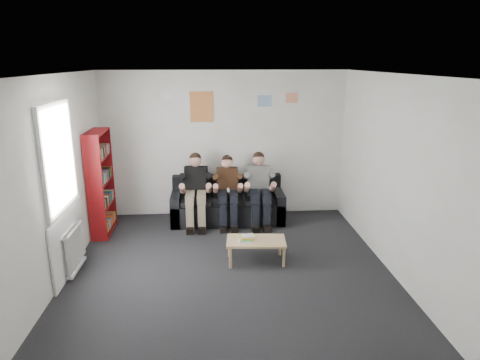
% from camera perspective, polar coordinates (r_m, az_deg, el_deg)
% --- Properties ---
extents(room_shell, '(5.00, 5.00, 5.00)m').
position_cam_1_polar(room_shell, '(5.58, -1.39, -0.10)').
color(room_shell, black).
rests_on(room_shell, ground).
extents(sofa, '(2.03, 0.83, 0.79)m').
position_cam_1_polar(sofa, '(7.91, -1.68, -3.37)').
color(sofa, black).
rests_on(sofa, ground).
extents(bookshelf, '(0.26, 0.79, 1.76)m').
position_cam_1_polar(bookshelf, '(7.52, -18.04, -0.39)').
color(bookshelf, maroon).
rests_on(bookshelf, ground).
extents(coffee_table, '(0.85, 0.47, 0.34)m').
position_cam_1_polar(coffee_table, '(6.31, 2.15, -8.33)').
color(coffee_table, '#DEB380').
rests_on(coffee_table, ground).
extents(game_cases, '(0.24, 0.22, 0.06)m').
position_cam_1_polar(game_cases, '(6.27, 0.86, -7.78)').
color(game_cases, silver).
rests_on(game_cases, coffee_table).
extents(person_left, '(0.40, 0.86, 1.28)m').
position_cam_1_polar(person_left, '(7.62, -5.91, -1.43)').
color(person_left, black).
rests_on(person_left, sofa).
extents(person_middle, '(0.38, 0.81, 1.24)m').
position_cam_1_polar(person_middle, '(7.63, -1.65, -1.47)').
color(person_middle, '#452A17').
rests_on(person_middle, sofa).
extents(person_right, '(0.40, 0.86, 1.28)m').
position_cam_1_polar(person_right, '(7.66, 2.59, -1.27)').
color(person_right, silver).
rests_on(person_right, sofa).
extents(radiator, '(0.10, 0.64, 0.60)m').
position_cam_1_polar(radiator, '(6.40, -21.24, -8.59)').
color(radiator, silver).
rests_on(radiator, ground).
extents(window, '(0.05, 1.30, 2.36)m').
position_cam_1_polar(window, '(6.19, -22.51, -2.82)').
color(window, white).
rests_on(window, room_shell).
extents(poster_large, '(0.42, 0.01, 0.55)m').
position_cam_1_polar(poster_large, '(7.89, -5.14, 9.70)').
color(poster_large, gold).
rests_on(poster_large, room_shell).
extents(poster_blue, '(0.25, 0.01, 0.20)m').
position_cam_1_polar(poster_blue, '(7.94, 3.31, 10.49)').
color(poster_blue, '#3E75D5').
rests_on(poster_blue, room_shell).
extents(poster_pink, '(0.22, 0.01, 0.18)m').
position_cam_1_polar(poster_pink, '(8.01, 6.93, 10.81)').
color(poster_pink, '#B6387C').
rests_on(poster_pink, room_shell).
extents(poster_sign, '(0.20, 0.01, 0.14)m').
position_cam_1_polar(poster_sign, '(7.91, -9.61, 11.01)').
color(poster_sign, white).
rests_on(poster_sign, room_shell).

